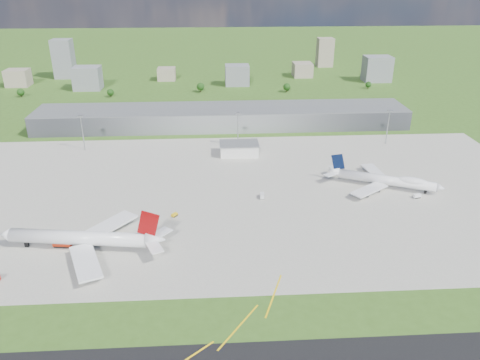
{
  "coord_description": "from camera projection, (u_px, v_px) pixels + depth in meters",
  "views": [
    {
      "loc": [
        -7.5,
        -205.1,
        120.39
      ],
      "look_at": [
        6.92,
        37.3,
        9.0
      ],
      "focal_mm": 35.0,
      "sensor_mm": 36.0,
      "label": 1
    }
  ],
  "objects": [
    {
      "name": "tree_w",
      "position": [
        110.0,
        92.0,
        469.17
      ],
      "size": [
        6.75,
        6.75,
        8.25
      ],
      "color": "#382314",
      "rests_on": "ground"
    },
    {
      "name": "tree_c",
      "position": [
        200.0,
        87.0,
        487.23
      ],
      "size": [
        8.1,
        8.1,
        9.9
      ],
      "color": "#382314",
      "rests_on": "ground"
    },
    {
      "name": "airliner_blue_quad",
      "position": [
        386.0,
        180.0,
        276.93
      ],
      "size": [
        63.53,
        48.17,
        17.64
      ],
      "rotation": [
        0.0,
        0.0,
        -0.43
      ],
      "color": "white",
      "rests_on": "ground"
    },
    {
      "name": "mast_center",
      "position": [
        238.0,
        124.0,
        334.19
      ],
      "size": [
        3.5,
        2.0,
        25.9
      ],
      "color": "gray",
      "rests_on": "ground"
    },
    {
      "name": "tree_far_e",
      "position": [
        368.0,
        84.0,
        502.03
      ],
      "size": [
        6.3,
        6.3,
        7.7
      ],
      "color": "#382314",
      "rests_on": "ground"
    },
    {
      "name": "bldg_tall_w",
      "position": [
        64.0,
        59.0,
        544.44
      ],
      "size": [
        22.0,
        20.0,
        44.0
      ],
      "primitive_type": "cube",
      "color": "slate",
      "rests_on": "ground"
    },
    {
      "name": "bldg_e",
      "position": [
        377.0,
        69.0,
        530.92
      ],
      "size": [
        30.0,
        22.0,
        28.0
      ],
      "primitive_type": "cube",
      "color": "slate",
      "rests_on": "ground"
    },
    {
      "name": "van_white_near",
      "position": [
        262.0,
        196.0,
        265.98
      ],
      "size": [
        2.7,
        5.29,
        2.61
      ],
      "rotation": [
        0.0,
        0.0,
        1.49
      ],
      "color": "silver",
      "rests_on": "ground"
    },
    {
      "name": "bldg_w",
      "position": [
        87.0,
        78.0,
        496.33
      ],
      "size": [
        28.0,
        22.0,
        24.0
      ],
      "primitive_type": "cube",
      "color": "slate",
      "rests_on": "ground"
    },
    {
      "name": "ground",
      "position": [
        223.0,
        132.0,
        372.79
      ],
      "size": [
        1400.0,
        1400.0,
        0.0
      ],
      "primitive_type": "plane",
      "color": "#36591C",
      "rests_on": "ground"
    },
    {
      "name": "tree_far_w",
      "position": [
        21.0,
        92.0,
        468.71
      ],
      "size": [
        7.2,
        7.2,
        8.8
      ],
      "color": "#382314",
      "rests_on": "ground"
    },
    {
      "name": "van_white_far",
      "position": [
        417.0,
        196.0,
        265.84
      ],
      "size": [
        4.71,
        2.94,
        2.29
      ],
      "rotation": [
        0.0,
        0.0,
        0.22
      ],
      "color": "white",
      "rests_on": "ground"
    },
    {
      "name": "tug_yellow",
      "position": [
        175.0,
        215.0,
        246.36
      ],
      "size": [
        3.52,
        3.74,
        1.66
      ],
      "rotation": [
        0.0,
        0.0,
        0.89
      ],
      "color": "yellow",
      "rests_on": "ground"
    },
    {
      "name": "bldg_cw",
      "position": [
        167.0,
        74.0,
        539.02
      ],
      "size": [
        20.0,
        18.0,
        14.0
      ],
      "primitive_type": "cube",
      "color": "gray",
      "rests_on": "ground"
    },
    {
      "name": "fire_truck",
      "position": [
        62.0,
        243.0,
        219.62
      ],
      "size": [
        8.91,
        4.36,
        3.77
      ],
      "rotation": [
        0.0,
        0.0,
        -0.14
      ],
      "color": "#B2250C",
      "rests_on": "ground"
    },
    {
      "name": "bldg_far_w",
      "position": [
        18.0,
        78.0,
        511.41
      ],
      "size": [
        24.0,
        20.0,
        18.0
      ],
      "primitive_type": "cube",
      "color": "gray",
      "rests_on": "ground"
    },
    {
      "name": "bldg_tall_e",
      "position": [
        325.0,
        52.0,
        608.75
      ],
      "size": [
        20.0,
        18.0,
        36.0
      ],
      "primitive_type": "cube",
      "color": "gray",
      "rests_on": "ground"
    },
    {
      "name": "tree_e",
      "position": [
        287.0,
        87.0,
        487.69
      ],
      "size": [
        7.65,
        7.65,
        9.35
      ],
      "color": "#382314",
      "rests_on": "ground"
    },
    {
      "name": "airliner_red_twin",
      "position": [
        84.0,
        239.0,
        215.79
      ],
      "size": [
        78.88,
        60.99,
        21.66
      ],
      "rotation": [
        0.0,
        0.0,
        3.01
      ],
      "color": "white",
      "rests_on": "ground"
    },
    {
      "name": "apron",
      "position": [
        245.0,
        192.0,
        273.51
      ],
      "size": [
        360.0,
        190.0,
        0.08
      ],
      "primitive_type": "cube",
      "color": "gray",
      "rests_on": "ground"
    },
    {
      "name": "bldg_c",
      "position": [
        237.0,
        75.0,
        514.46
      ],
      "size": [
        26.0,
        20.0,
        22.0
      ],
      "primitive_type": "cube",
      "color": "slate",
      "rests_on": "ground"
    },
    {
      "name": "bldg_ce",
      "position": [
        302.0,
        70.0,
        556.32
      ],
      "size": [
        22.0,
        24.0,
        16.0
      ],
      "primitive_type": "cube",
      "color": "gray",
      "rests_on": "ground"
    },
    {
      "name": "mast_east",
      "position": [
        389.0,
        121.0,
        340.13
      ],
      "size": [
        3.5,
        2.0,
        25.9
      ],
      "color": "gray",
      "rests_on": "ground"
    },
    {
      "name": "mast_west",
      "position": [
        82.0,
        127.0,
        328.25
      ],
      "size": [
        3.5,
        2.0,
        25.9
      ],
      "color": "gray",
      "rests_on": "ground"
    },
    {
      "name": "ops_building",
      "position": [
        239.0,
        149.0,
        326.3
      ],
      "size": [
        26.0,
        16.0,
        8.0
      ],
      "primitive_type": "cube",
      "color": "silver",
      "rests_on": "ground"
    },
    {
      "name": "terminal",
      "position": [
        222.0,
        117.0,
        383.27
      ],
      "size": [
        300.0,
        42.0,
        15.0
      ],
      "primitive_type": "cube",
      "color": "gray",
      "rests_on": "ground"
    }
  ]
}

